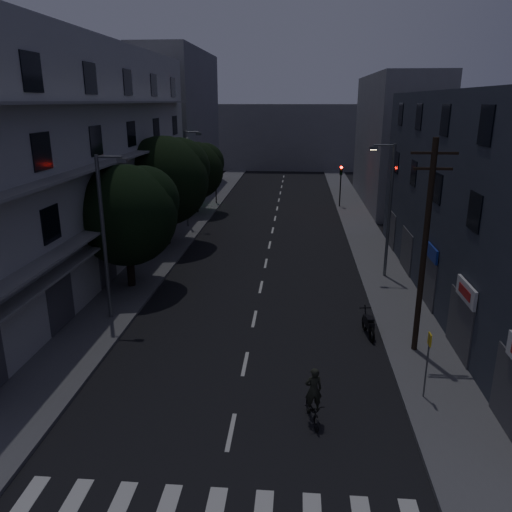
# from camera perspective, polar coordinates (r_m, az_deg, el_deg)

# --- Properties ---
(ground) EXTENTS (160.00, 160.00, 0.00)m
(ground) POSITION_cam_1_polar(r_m,az_deg,el_deg) (38.41, 1.61, 1.48)
(ground) COLOR black
(ground) RESTS_ON ground
(sidewalk_left) EXTENTS (3.00, 90.00, 0.15)m
(sidewalk_left) POSITION_cam_1_polar(r_m,az_deg,el_deg) (39.49, -9.33, 1.81)
(sidewalk_left) COLOR #565659
(sidewalk_left) RESTS_ON ground
(sidewalk_right) EXTENTS (3.00, 90.00, 0.15)m
(sidewalk_right) POSITION_cam_1_polar(r_m,az_deg,el_deg) (38.73, 12.76, 1.30)
(sidewalk_right) COLOR #565659
(sidewalk_right) RESTS_ON ground
(lane_markings) EXTENTS (0.15, 60.50, 0.01)m
(lane_markings) POSITION_cam_1_polar(r_m,az_deg,el_deg) (44.45, 2.06, 3.68)
(lane_markings) COLOR beige
(lane_markings) RESTS_ON ground
(building_left) EXTENTS (7.00, 36.00, 14.00)m
(building_left) POSITION_cam_1_polar(r_m,az_deg,el_deg) (33.18, -20.50, 10.22)
(building_left) COLOR #B5B5B0
(building_left) RESTS_ON ground
(building_right) EXTENTS (6.19, 28.00, 11.00)m
(building_right) POSITION_cam_1_polar(r_m,az_deg,el_deg) (28.20, 25.57, 5.45)
(building_right) COLOR #2D333E
(building_right) RESTS_ON ground
(building_far_left) EXTENTS (6.00, 20.00, 16.00)m
(building_far_left) POSITION_cam_1_polar(r_m,az_deg,el_deg) (61.56, -8.67, 14.82)
(building_far_left) COLOR slate
(building_far_left) RESTS_ON ground
(building_far_right) EXTENTS (6.00, 20.00, 13.00)m
(building_far_right) POSITION_cam_1_polar(r_m,az_deg,el_deg) (54.97, 15.62, 12.55)
(building_far_right) COLOR slate
(building_far_right) RESTS_ON ground
(building_far_end) EXTENTS (24.00, 8.00, 10.00)m
(building_far_end) POSITION_cam_1_polar(r_m,az_deg,el_deg) (82.11, 3.45, 13.46)
(building_far_end) COLOR slate
(building_far_end) RESTS_ON ground
(tree_near) EXTENTS (5.69, 5.69, 7.02)m
(tree_near) POSITION_cam_1_polar(r_m,az_deg,el_deg) (28.99, -14.47, 4.95)
(tree_near) COLOR black
(tree_near) RESTS_ON sidewalk_left
(tree_mid) EXTENTS (6.48, 6.48, 7.98)m
(tree_mid) POSITION_cam_1_polar(r_m,az_deg,el_deg) (37.36, -10.33, 8.82)
(tree_mid) COLOR black
(tree_mid) RESTS_ON sidewalk_left
(tree_far) EXTENTS (5.41, 5.41, 6.69)m
(tree_far) POSITION_cam_1_polar(r_m,az_deg,el_deg) (48.43, -6.91, 9.91)
(tree_far) COLOR black
(tree_far) RESTS_ON sidewalk_left
(traffic_signal_far_right) EXTENTS (0.28, 0.37, 4.10)m
(traffic_signal_far_right) POSITION_cam_1_polar(r_m,az_deg,el_deg) (51.52, 9.67, 8.84)
(traffic_signal_far_right) COLOR black
(traffic_signal_far_right) RESTS_ON sidewalk_right
(traffic_signal_far_left) EXTENTS (0.28, 0.37, 4.10)m
(traffic_signal_far_left) POSITION_cam_1_polar(r_m,az_deg,el_deg) (52.73, -4.64, 9.22)
(traffic_signal_far_left) COLOR black
(traffic_signal_far_left) RESTS_ON sidewalk_left
(street_lamp_left_near) EXTENTS (1.51, 0.25, 8.00)m
(street_lamp_left_near) POSITION_cam_1_polar(r_m,az_deg,el_deg) (24.73, -16.82, 2.82)
(street_lamp_left_near) COLOR slate
(street_lamp_left_near) RESTS_ON sidewalk_left
(street_lamp_right) EXTENTS (1.51, 0.25, 8.00)m
(street_lamp_right) POSITION_cam_1_polar(r_m,az_deg,el_deg) (30.71, 14.86, 5.70)
(street_lamp_right) COLOR #5B5E62
(street_lamp_right) RESTS_ON sidewalk_right
(street_lamp_left_far) EXTENTS (1.51, 0.25, 8.00)m
(street_lamp_left_far) POSITION_cam_1_polar(r_m,az_deg,el_deg) (42.81, -7.84, 9.27)
(street_lamp_left_far) COLOR #55585D
(street_lamp_left_far) RESTS_ON sidewalk_left
(utility_pole) EXTENTS (1.80, 0.24, 9.00)m
(utility_pole) POSITION_cam_1_polar(r_m,az_deg,el_deg) (21.45, 18.74, 1.22)
(utility_pole) COLOR black
(utility_pole) RESTS_ON sidewalk_right
(bus_stop_sign) EXTENTS (0.06, 0.35, 2.52)m
(bus_stop_sign) POSITION_cam_1_polar(r_m,az_deg,el_deg) (19.05, 19.07, -10.51)
(bus_stop_sign) COLOR #595B60
(bus_stop_sign) RESTS_ON sidewalk_right
(motorcycle) EXTENTS (0.58, 1.98, 1.27)m
(motorcycle) POSITION_cam_1_polar(r_m,az_deg,el_deg) (23.97, 12.72, -7.73)
(motorcycle) COLOR black
(motorcycle) RESTS_ON ground
(cyclist) EXTENTS (0.92, 1.70, 2.04)m
(cyclist) POSITION_cam_1_polar(r_m,az_deg,el_deg) (17.68, 6.53, -16.43)
(cyclist) COLOR black
(cyclist) RESTS_ON ground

